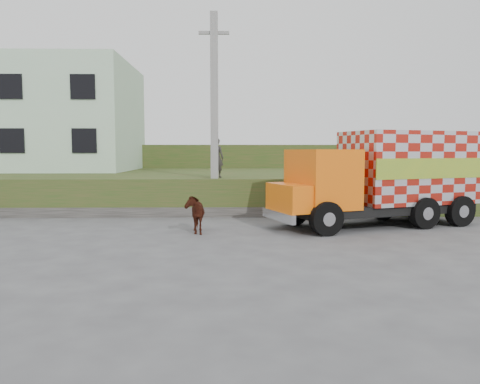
{
  "coord_description": "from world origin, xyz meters",
  "views": [
    {
      "loc": [
        -0.39,
        -14.14,
        2.59
      ],
      "look_at": [
        -0.07,
        0.58,
        1.3
      ],
      "focal_mm": 35.0,
      "sensor_mm": 36.0,
      "label": 1
    }
  ],
  "objects_px": {
    "cargo_truck": "(385,177)",
    "pedestrian": "(217,158)",
    "utility_pole": "(214,114)",
    "cow": "(194,213)"
  },
  "relations": [
    {
      "from": "utility_pole",
      "to": "cow",
      "type": "height_order",
      "value": "utility_pole"
    },
    {
      "from": "pedestrian",
      "to": "cargo_truck",
      "type": "bearing_deg",
      "value": 174.97
    },
    {
      "from": "cargo_truck",
      "to": "pedestrian",
      "type": "relative_size",
      "value": 4.72
    },
    {
      "from": "utility_pole",
      "to": "cargo_truck",
      "type": "relative_size",
      "value": 1.04
    },
    {
      "from": "pedestrian",
      "to": "utility_pole",
      "type": "bearing_deg",
      "value": 106.47
    },
    {
      "from": "cow",
      "to": "pedestrian",
      "type": "bearing_deg",
      "value": 73.78
    },
    {
      "from": "cargo_truck",
      "to": "utility_pole",
      "type": "bearing_deg",
      "value": 137.33
    },
    {
      "from": "cargo_truck",
      "to": "cow",
      "type": "height_order",
      "value": "cargo_truck"
    },
    {
      "from": "cargo_truck",
      "to": "pedestrian",
      "type": "bearing_deg",
      "value": 132.51
    },
    {
      "from": "utility_pole",
      "to": "cargo_truck",
      "type": "height_order",
      "value": "utility_pole"
    }
  ]
}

